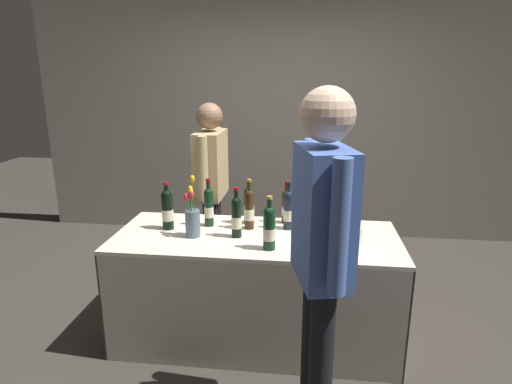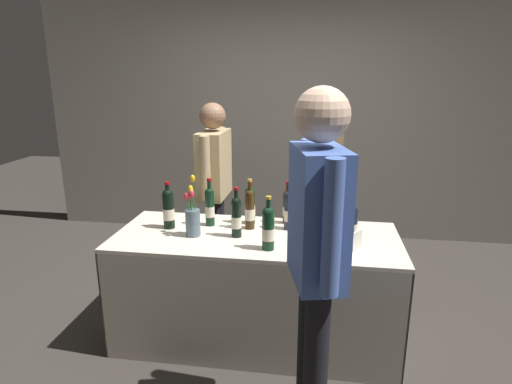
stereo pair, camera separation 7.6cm
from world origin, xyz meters
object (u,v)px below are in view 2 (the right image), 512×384
object	(u,v)px
display_bottle_0	(250,208)
taster_foreground_right	(317,243)
tasting_table	(256,267)
featured_wine_bottle	(268,227)
flower_vase	(193,218)
wine_glass_near_vendor	(350,220)
vendor_presenter	(214,178)

from	to	relation	value
display_bottle_0	taster_foreground_right	xyz separation A→B (m)	(0.46, -0.92, 0.15)
tasting_table	featured_wine_bottle	world-z (taller)	featured_wine_bottle
tasting_table	display_bottle_0	bearing A→B (deg)	116.63
flower_vase	display_bottle_0	bearing A→B (deg)	28.25
wine_glass_near_vendor	tasting_table	bearing A→B (deg)	-170.24
featured_wine_bottle	wine_glass_near_vendor	xyz separation A→B (m)	(0.51, 0.32, -0.04)
flower_vase	vendor_presenter	xyz separation A→B (m)	(-0.07, 0.88, 0.05)
featured_wine_bottle	taster_foreground_right	distance (m)	0.66
featured_wine_bottle	vendor_presenter	world-z (taller)	vendor_presenter
tasting_table	featured_wine_bottle	distance (m)	0.45
tasting_table	wine_glass_near_vendor	distance (m)	0.71
featured_wine_bottle	taster_foreground_right	bearing A→B (deg)	-63.05
wine_glass_near_vendor	flower_vase	distance (m)	1.04
tasting_table	vendor_presenter	size ratio (longest dim) A/B	1.20
display_bottle_0	flower_vase	world-z (taller)	flower_vase
featured_wine_bottle	taster_foreground_right	size ratio (longest dim) A/B	0.19
display_bottle_0	wine_glass_near_vendor	size ratio (longest dim) A/B	2.65
featured_wine_bottle	tasting_table	bearing A→B (deg)	116.31
wine_glass_near_vendor	vendor_presenter	size ratio (longest dim) A/B	0.08
display_bottle_0	taster_foreground_right	distance (m)	1.04
featured_wine_bottle	vendor_presenter	bearing A→B (deg)	119.68
featured_wine_bottle	flower_vase	world-z (taller)	flower_vase
display_bottle_0	wine_glass_near_vendor	distance (m)	0.68
tasting_table	flower_vase	world-z (taller)	flower_vase
display_bottle_0	flower_vase	bearing A→B (deg)	-151.75
taster_foreground_right	display_bottle_0	bearing A→B (deg)	12.95
taster_foreground_right	flower_vase	bearing A→B (deg)	34.43
featured_wine_bottle	display_bottle_0	bearing A→B (deg)	116.42
display_bottle_0	featured_wine_bottle	bearing A→B (deg)	-63.58
tasting_table	wine_glass_near_vendor	bearing A→B (deg)	9.76
tasting_table	vendor_presenter	world-z (taller)	vendor_presenter
tasting_table	taster_foreground_right	size ratio (longest dim) A/B	1.07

